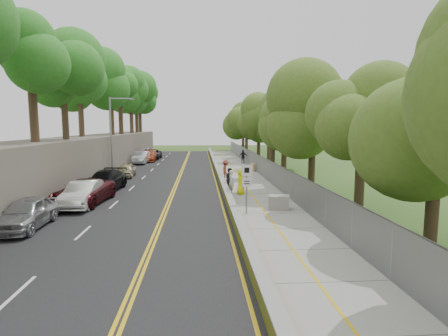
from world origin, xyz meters
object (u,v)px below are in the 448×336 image
at_px(painter_0, 241,182).
at_px(car_2, 84,192).
at_px(construction_barrel, 253,167).
at_px(car_1, 83,194).
at_px(car_0, 27,213).
at_px(signpost, 247,181).
at_px(person_far, 243,157).
at_px(streetlight, 113,130).
at_px(concrete_block, 279,202).

bearing_deg(painter_0, car_2, 94.23).
distance_m(construction_barrel, car_1, 21.06).
xyz_separation_m(car_1, car_2, (-0.19, 0.67, 0.00)).
bearing_deg(car_0, car_2, 78.33).
relative_size(signpost, construction_barrel, 3.56).
bearing_deg(car_1, construction_barrel, 51.29).
bearing_deg(person_far, car_0, 80.56).
bearing_deg(streetlight, person_far, 34.87).
bearing_deg(car_1, car_0, -103.91).
xyz_separation_m(signpost, car_2, (-10.24, 3.37, -1.13)).
relative_size(construction_barrel, person_far, 0.47).
bearing_deg(car_0, concrete_block, 12.24).
xyz_separation_m(concrete_block, person_far, (1.00, 26.13, 0.51)).
xyz_separation_m(streetlight, concrete_block, (13.66, -15.91, -4.18)).
relative_size(concrete_block, car_0, 0.27).
relative_size(car_0, car_1, 0.94).
distance_m(signpost, car_0, 11.50).
relative_size(concrete_block, car_2, 0.22).
distance_m(car_2, person_far, 27.36).
distance_m(car_0, car_1, 4.88).
height_order(car_0, person_far, person_far).
xyz_separation_m(signpost, construction_barrel, (3.25, 19.02, -1.48)).
xyz_separation_m(streetlight, car_0, (0.25, -19.05, -3.83)).
relative_size(concrete_block, person_far, 0.67).
xyz_separation_m(streetlight, car_1, (1.46, -14.32, -3.81)).
height_order(car_2, painter_0, painter_0).
bearing_deg(construction_barrel, concrete_block, -93.51).
distance_m(construction_barrel, car_0, 25.57).
xyz_separation_m(car_2, painter_0, (10.58, 2.45, 0.16)).
height_order(construction_barrel, concrete_block, construction_barrel).
bearing_deg(car_0, streetlight, 89.84).
height_order(streetlight, car_2, streetlight).
relative_size(construction_barrel, car_1, 0.18).
distance_m(concrete_block, car_0, 13.78).
bearing_deg(concrete_block, signpost, -152.83).
xyz_separation_m(signpost, car_0, (-11.26, -2.03, -1.15)).
height_order(signpost, construction_barrel, signpost).
height_order(car_1, person_far, person_far).
bearing_deg(car_2, painter_0, 18.17).
bearing_deg(construction_barrel, streetlight, -172.28).
height_order(construction_barrel, person_far, person_far).
distance_m(construction_barrel, concrete_block, 17.95).
height_order(signpost, car_2, signpost).
bearing_deg(concrete_block, car_1, 172.56).
bearing_deg(signpost, person_far, 83.40).
relative_size(car_1, car_2, 0.84).
distance_m(signpost, car_2, 10.83).
height_order(car_2, person_far, person_far).
distance_m(streetlight, car_2, 14.23).
height_order(concrete_block, car_0, car_0).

